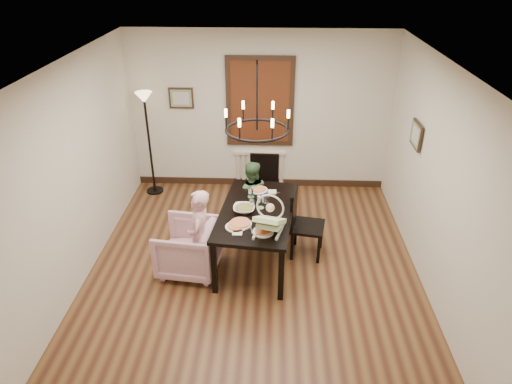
# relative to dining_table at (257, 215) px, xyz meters

# --- Properties ---
(room_shell) EXTENTS (4.51, 5.00, 2.81)m
(room_shell) POSITION_rel_dining_table_xyz_m (-0.04, 0.15, 0.68)
(room_shell) COLOR brown
(room_shell) RESTS_ON ground
(dining_table) EXTENTS (1.15, 1.81, 0.80)m
(dining_table) POSITION_rel_dining_table_xyz_m (0.00, 0.00, 0.00)
(dining_table) COLOR black
(dining_table) RESTS_ON room_shell
(chair_far) EXTENTS (0.48, 0.48, 1.05)m
(chair_far) POSITION_rel_dining_table_xyz_m (0.06, 1.13, -0.19)
(chair_far) COLOR black
(chair_far) RESTS_ON room_shell
(chair_right) EXTENTS (0.53, 0.53, 1.04)m
(chair_right) POSITION_rel_dining_table_xyz_m (0.71, 0.14, -0.20)
(chair_right) COLOR black
(chair_right) RESTS_ON room_shell
(armchair) EXTENTS (0.88, 0.86, 0.72)m
(armchair) POSITION_rel_dining_table_xyz_m (-0.92, -0.29, -0.36)
(armchair) COLOR beige
(armchair) RESTS_ON room_shell
(elderly_woman) EXTENTS (0.26, 0.39, 1.08)m
(elderly_woman) POSITION_rel_dining_table_xyz_m (-0.72, -0.44, -0.18)
(elderly_woman) COLOR #D999A1
(elderly_woman) RESTS_ON room_shell
(seated_man) EXTENTS (0.48, 0.38, 0.95)m
(seated_man) POSITION_rel_dining_table_xyz_m (-0.12, 0.78, -0.24)
(seated_man) COLOR #3F653C
(seated_man) RESTS_ON room_shell
(baby_bouncer) EXTENTS (0.50, 0.59, 0.34)m
(baby_bouncer) POSITION_rel_dining_table_xyz_m (0.18, -0.50, 0.25)
(baby_bouncer) COLOR beige
(baby_bouncer) RESTS_ON dining_table
(salad_bowl) EXTENTS (0.35, 0.35, 0.09)m
(salad_bowl) POSITION_rel_dining_table_xyz_m (-0.17, -0.04, 0.13)
(salad_bowl) COLOR white
(salad_bowl) RESTS_ON dining_table
(pizza_platter) EXTENTS (0.29, 0.29, 0.04)m
(pizza_platter) POSITION_rel_dining_table_xyz_m (-0.20, -0.38, 0.11)
(pizza_platter) COLOR tan
(pizza_platter) RESTS_ON dining_table
(drinking_glass) EXTENTS (0.07, 0.07, 0.14)m
(drinking_glass) POSITION_rel_dining_table_xyz_m (-0.07, 0.01, 0.15)
(drinking_glass) COLOR silver
(drinking_glass) RESTS_ON dining_table
(window_blinds) EXTENTS (1.00, 0.03, 1.40)m
(window_blinds) POSITION_rel_dining_table_xyz_m (-0.04, 2.24, 0.88)
(window_blinds) COLOR #5E2B12
(window_blinds) RESTS_ON room_shell
(radiator) EXTENTS (0.92, 0.12, 0.62)m
(radiator) POSITION_rel_dining_table_xyz_m (-0.04, 2.26, -0.37)
(radiator) COLOR silver
(radiator) RESTS_ON room_shell
(picture_back) EXTENTS (0.42, 0.03, 0.36)m
(picture_back) POSITION_rel_dining_table_xyz_m (-1.39, 2.25, 0.93)
(picture_back) COLOR black
(picture_back) RESTS_ON room_shell
(picture_right) EXTENTS (0.03, 0.42, 0.36)m
(picture_right) POSITION_rel_dining_table_xyz_m (2.17, 0.68, 0.93)
(picture_right) COLOR black
(picture_right) RESTS_ON room_shell
(floor_lamp) EXTENTS (0.30, 0.30, 1.80)m
(floor_lamp) POSITION_rel_dining_table_xyz_m (-1.94, 1.93, 0.18)
(floor_lamp) COLOR black
(floor_lamp) RESTS_ON room_shell
(chandelier) EXTENTS (0.80, 0.80, 0.04)m
(chandelier) POSITION_rel_dining_table_xyz_m (-0.00, -0.00, 1.23)
(chandelier) COLOR black
(chandelier) RESTS_ON room_shell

